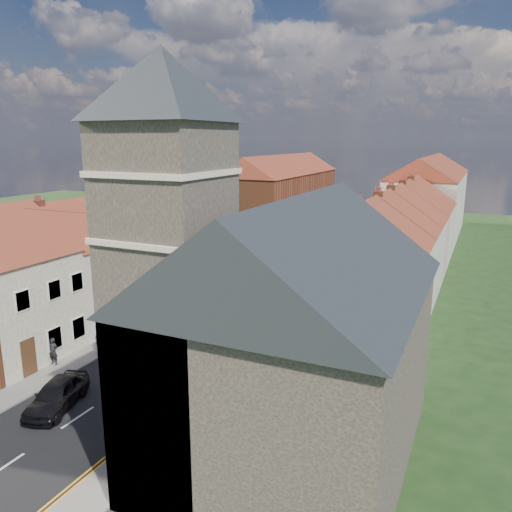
# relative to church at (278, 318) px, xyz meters

# --- Properties ---
(ground) EXTENTS (160.00, 160.00, 0.00)m
(ground) POSITION_rel_church_xyz_m (-9.36, -3.32, -5.88)
(ground) COLOR #2F4C20
(ground) RESTS_ON ground
(road) EXTENTS (7.00, 90.00, 0.02)m
(road) POSITION_rel_church_xyz_m (-9.36, 26.68, -5.87)
(road) COLOR black
(road) RESTS_ON ground
(pavement_left) EXTENTS (1.80, 90.00, 0.12)m
(pavement_left) POSITION_rel_church_xyz_m (-13.76, 26.68, -5.82)
(pavement_left) COLOR slate
(pavement_left) RESTS_ON ground
(pavement_right) EXTENTS (1.80, 90.00, 0.12)m
(pavement_right) POSITION_rel_church_xyz_m (-4.96, 26.68, -5.82)
(pavement_right) COLOR slate
(pavement_right) RESTS_ON ground
(church) EXTENTS (11.25, 14.25, 15.20)m
(church) POSITION_rel_church_xyz_m (0.00, 0.00, 0.00)
(church) COLOR #3F352C
(church) RESTS_ON ground
(cottage_r_tudor) EXTENTS (8.30, 5.20, 9.00)m
(cottage_r_tudor) POSITION_rel_church_xyz_m (-0.09, 9.37, -1.41)
(cottage_r_tudor) COLOR #EDE8C7
(cottage_r_tudor) RESTS_ON ground
(cottage_r_white_near) EXTENTS (8.30, 6.00, 9.00)m
(cottage_r_white_near) POSITION_rel_church_xyz_m (-0.06, 14.77, -1.40)
(cottage_r_white_near) COLOR #B6B3AC
(cottage_r_white_near) RESTS_ON ground
(cottage_r_cream_mid) EXTENTS (8.30, 5.20, 9.00)m
(cottage_r_cream_mid) POSITION_rel_church_xyz_m (-0.06, 20.17, -1.40)
(cottage_r_cream_mid) COLOR #EDE8C7
(cottage_r_cream_mid) RESTS_ON ground
(cottage_r_pink) EXTENTS (8.30, 6.00, 9.00)m
(cottage_r_pink) POSITION_rel_church_xyz_m (-0.06, 25.57, -1.40)
(cottage_r_pink) COLOR #B6B3AC
(cottage_r_pink) RESTS_ON ground
(cottage_r_white_far) EXTENTS (8.30, 5.20, 9.00)m
(cottage_r_white_far) POSITION_rel_church_xyz_m (-0.06, 30.97, -1.40)
(cottage_r_white_far) COLOR tan
(cottage_r_white_far) RESTS_ON ground
(cottage_r_cream_far) EXTENTS (8.30, 6.00, 9.00)m
(cottage_r_cream_far) POSITION_rel_church_xyz_m (-0.06, 36.37, -1.40)
(cottage_r_cream_far) COLOR #EDE8C7
(cottage_r_cream_far) RESTS_ON ground
(cottage_l_white) EXTENTS (8.30, 6.90, 8.80)m
(cottage_l_white) POSITION_rel_church_xyz_m (-18.66, 8.62, -1.51)
(cottage_l_white) COLOR #B6B3AC
(cottage_l_white) RESTS_ON ground
(cottage_l_brick_mid) EXTENTS (8.30, 5.70, 9.10)m
(cottage_l_brick_mid) POSITION_rel_church_xyz_m (-18.66, 14.72, -1.35)
(cottage_l_brick_mid) COLOR brown
(cottage_l_brick_mid) RESTS_ON ground
(cottage_l_pink) EXTENTS (8.30, 6.30, 8.80)m
(cottage_l_pink) POSITION_rel_church_xyz_m (-18.66, 20.52, -1.51)
(cottage_l_pink) COLOR tan
(cottage_l_pink) RESTS_ON ground
(block_right_far) EXTENTS (8.30, 24.20, 10.50)m
(block_right_far) POSITION_rel_church_xyz_m (-0.06, 51.68, -0.58)
(block_right_far) COLOR #EDE8C7
(block_right_far) RESTS_ON ground
(block_left_far) EXTENTS (8.30, 24.20, 10.50)m
(block_left_far) POSITION_rel_church_xyz_m (-18.66, 46.68, -0.58)
(block_left_far) COLOR brown
(block_left_far) RESTS_ON ground
(lamppost) EXTENTS (0.88, 0.15, 6.00)m
(lamppost) POSITION_rel_church_xyz_m (-13.17, 16.68, -2.34)
(lamppost) COLOR black
(lamppost) RESTS_ON pavement_left
(car_near) EXTENTS (2.74, 4.39, 1.39)m
(car_near) POSITION_rel_church_xyz_m (-10.86, -1.05, -5.18)
(car_near) COLOR black
(car_near) RESTS_ON ground
(car_mid) EXTENTS (2.80, 4.46, 1.39)m
(car_mid) POSITION_rel_church_xyz_m (-12.36, 21.45, -5.18)
(car_mid) COLOR #9A9BA1
(car_mid) RESTS_ON ground
(car_far) EXTENTS (2.31, 4.96, 1.40)m
(car_far) POSITION_rel_church_xyz_m (-12.24, 33.37, -5.18)
(car_far) COLOR navy
(car_far) RESTS_ON ground
(car_distant) EXTENTS (3.42, 5.05, 1.29)m
(car_distant) POSITION_rel_church_xyz_m (-12.56, 46.68, -5.23)
(car_distant) COLOR gray
(car_distant) RESTS_ON ground
(pedestrian_left) EXTENTS (0.73, 0.50, 1.94)m
(pedestrian_left) POSITION_rel_church_xyz_m (-13.06, 4.40, -4.79)
(pedestrian_left) COLOR black
(pedestrian_left) RESTS_ON pavement_left
(pedestrian_right) EXTENTS (1.00, 0.88, 1.75)m
(pedestrian_right) POSITION_rel_church_xyz_m (-5.66, 3.69, -4.88)
(pedestrian_right) COLOR black
(pedestrian_right) RESTS_ON pavement_right
(car_far_b) EXTENTS (3.03, 4.62, 1.24)m
(car_far_b) POSITION_rel_church_xyz_m (-7.78, 30.68, -5.26)
(car_far_b) COLOR navy
(car_far_b) RESTS_ON ground
(pedestrian_left_b) EXTENTS (0.64, 0.48, 1.57)m
(pedestrian_left_b) POSITION_rel_church_xyz_m (-14.46, 2.18, -4.97)
(pedestrian_left_b) COLOR black
(pedestrian_left_b) RESTS_ON pavement_left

